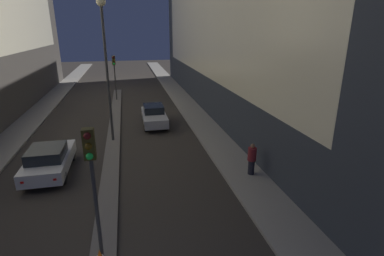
% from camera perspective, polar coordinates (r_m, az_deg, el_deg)
% --- Properties ---
extents(median_strip, '(0.86, 30.29, 0.13)m').
position_cam_1_polar(median_strip, '(22.38, -14.60, -0.53)').
color(median_strip, '#66605B').
rests_on(median_strip, ground).
extents(traffic_light_near, '(0.32, 0.42, 4.41)m').
position_cam_1_polar(traffic_light_near, '(9.07, -18.57, -7.18)').
color(traffic_light_near, '#383838').
rests_on(traffic_light_near, median_strip).
extents(traffic_light_mid, '(0.32, 0.42, 4.41)m').
position_cam_1_polar(traffic_light_mid, '(31.33, -14.60, 11.05)').
color(traffic_light_mid, '#383838').
rests_on(traffic_light_mid, median_strip).
extents(street_lamp, '(0.53, 0.53, 8.70)m').
position_cam_1_polar(street_lamp, '(19.21, -16.26, 14.57)').
color(street_lamp, '#383838').
rests_on(street_lamp, median_strip).
extents(car_left_lane, '(1.94, 4.39, 1.52)m').
position_cam_1_polar(car_left_lane, '(16.98, -25.57, -5.48)').
color(car_left_lane, silver).
rests_on(car_left_lane, ground).
extents(car_right_lane, '(1.71, 4.30, 1.51)m').
position_cam_1_polar(car_right_lane, '(23.15, -7.25, 2.39)').
color(car_right_lane, '#B2B2B7').
rests_on(car_right_lane, ground).
extents(pedestrian_on_right_sidewalk, '(0.43, 0.43, 1.63)m').
position_cam_1_polar(pedestrian_on_right_sidewalk, '(15.25, 11.32, -5.72)').
color(pedestrian_on_right_sidewalk, black).
rests_on(pedestrian_on_right_sidewalk, sidewalk_right).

